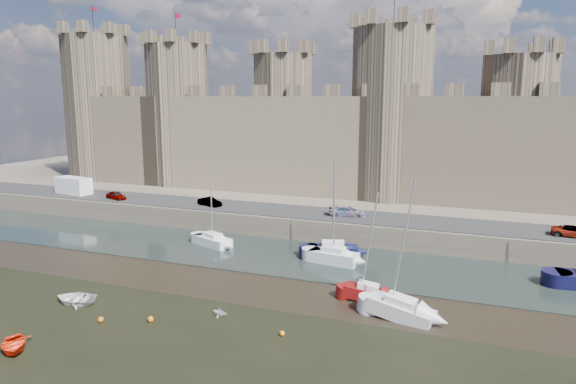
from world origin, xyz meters
name	(u,v)px	position (x,y,z in m)	size (l,w,h in m)	color
ground	(205,383)	(0.00, 0.00, 0.00)	(160.00, 160.00, 0.00)	black
water_channel	(325,261)	(0.00, 24.00, 0.04)	(160.00, 12.00, 0.08)	black
quay	(388,190)	(0.00, 60.00, 1.25)	(160.00, 60.00, 2.50)	#4C443A
road	(349,216)	(0.00, 34.00, 2.55)	(160.00, 7.00, 0.10)	black
castle	(371,131)	(-0.64, 48.00, 11.67)	(108.50, 11.00, 29.00)	#42382B
car_0	(116,195)	(-32.47, 32.39, 3.09)	(1.38, 3.44, 1.17)	gray
car_1	(210,202)	(-18.26, 33.11, 3.07)	(1.22, 3.49, 1.15)	gray
car_2	(347,211)	(-0.23, 33.81, 3.12)	(1.74, 4.28, 1.24)	gray
car_3	(574,232)	(23.35, 32.96, 3.08)	(1.94, 4.20, 1.17)	gray
van	(74,186)	(-40.88, 33.50, 3.73)	(5.64, 2.26, 2.46)	silver
sailboat_0	(212,240)	(-13.30, 24.77, 0.73)	(5.17, 3.52, 9.02)	silver
sailboat_1	(333,250)	(0.37, 25.71, 0.81)	(5.46, 3.27, 10.26)	black
sailboat_2	(334,256)	(1.02, 23.63, 0.84)	(5.16, 2.60, 10.66)	silver
sailboat_4	(368,292)	(6.24, 15.64, 0.68)	(3.95, 1.76, 9.02)	#660B0B
sailboat_5	(401,309)	(9.25, 13.00, 0.76)	(5.22, 2.84, 10.66)	silver
dinghy_0	(13,346)	(-13.61, -1.14, 0.34)	(2.31, 0.67, 3.24)	red
dinghy_3	(220,312)	(-3.58, 8.50, 0.32)	(1.03, 0.63, 1.20)	silver
dinghy_6	(75,299)	(-15.69, 6.53, 0.36)	(2.50, 0.73, 3.50)	silver
buoy_0	(101,320)	(-11.28, 4.38, 0.22)	(0.44, 0.44, 0.44)	orange
buoy_1	(151,319)	(-7.87, 5.73, 0.23)	(0.46, 0.46, 0.46)	orange
buoy_3	(282,333)	(2.02, 7.13, 0.19)	(0.38, 0.38, 0.38)	orange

